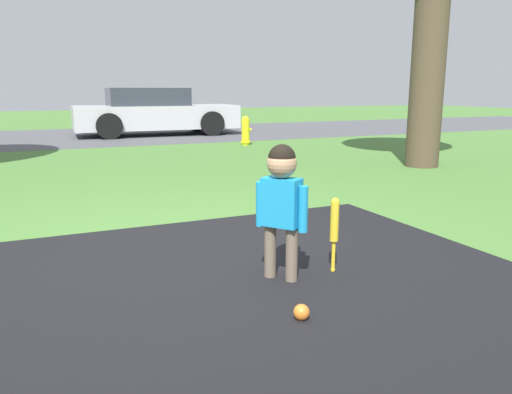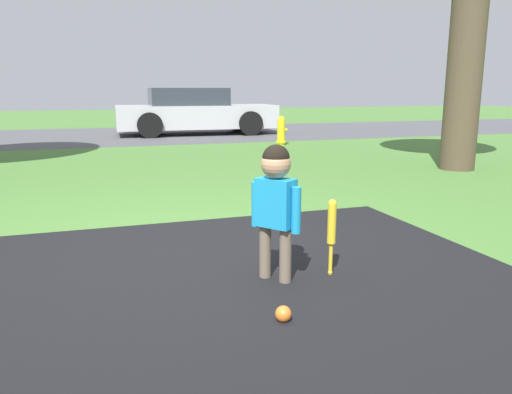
% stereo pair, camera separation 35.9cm
% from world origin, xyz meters
% --- Properties ---
extents(ground_plane, '(60.00, 60.00, 0.00)m').
position_xyz_m(ground_plane, '(0.00, 0.00, 0.00)').
color(ground_plane, '#477533').
extents(street_strip, '(40.00, 6.00, 0.01)m').
position_xyz_m(street_strip, '(0.00, 10.84, 0.00)').
color(street_strip, '#4C4C51').
rests_on(street_strip, ground).
extents(child, '(0.26, 0.31, 0.90)m').
position_xyz_m(child, '(0.51, -0.68, 0.59)').
color(child, '#6B5B4C').
rests_on(child, ground).
extents(baseball_bat, '(0.06, 0.06, 0.53)m').
position_xyz_m(baseball_bat, '(0.90, -0.71, 0.34)').
color(baseball_bat, yellow).
rests_on(baseball_bat, ground).
extents(sports_ball, '(0.09, 0.09, 0.09)m').
position_xyz_m(sports_ball, '(0.34, -1.27, 0.05)').
color(sports_ball, orange).
rests_on(sports_ball, ground).
extents(fire_hydrant, '(0.25, 0.23, 0.66)m').
position_xyz_m(fire_hydrant, '(3.57, 7.09, 0.32)').
color(fire_hydrant, yellow).
rests_on(fire_hydrant, ground).
extents(parked_car, '(4.47, 1.94, 1.29)m').
position_xyz_m(parked_car, '(2.27, 10.48, 0.62)').
color(parked_car, '#B7B7BC').
rests_on(parked_car, ground).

